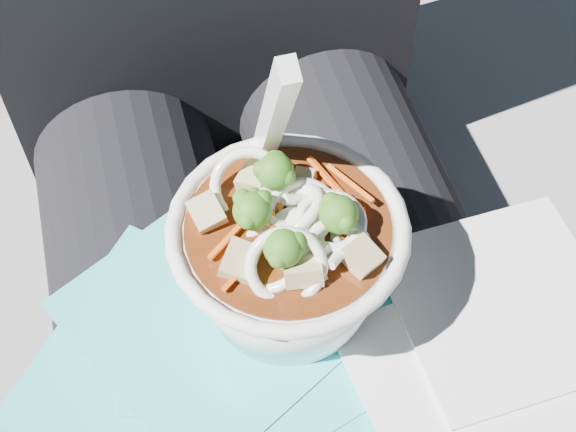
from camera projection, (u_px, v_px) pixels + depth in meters
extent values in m
cube|color=slate|center=(258.00, 366.00, 0.93)|extent=(1.05, 0.61, 0.49)
cylinder|color=black|center=(173.00, 392.00, 0.57)|extent=(0.15, 0.48, 0.15)
cylinder|color=black|center=(410.00, 333.00, 0.60)|extent=(0.15, 0.48, 0.15)
cube|color=#2EBDC0|center=(323.00, 361.00, 0.50)|extent=(0.20, 0.18, 0.00)
cube|color=#2EBDC0|center=(150.00, 355.00, 0.50)|extent=(0.20, 0.20, 0.00)
cube|color=#2EBDC0|center=(261.00, 320.00, 0.51)|extent=(0.20, 0.17, 0.00)
cube|color=#2EBDC0|center=(319.00, 380.00, 0.49)|extent=(0.21, 0.19, 0.00)
cube|color=#2EBDC0|center=(300.00, 312.00, 0.51)|extent=(0.19, 0.20, 0.00)
cube|color=#2EBDC0|center=(339.00, 329.00, 0.50)|extent=(0.17, 0.17, 0.00)
cube|color=#2EBDC0|center=(344.00, 357.00, 0.49)|extent=(0.17, 0.20, 0.00)
cube|color=#2EBDC0|center=(283.00, 334.00, 0.50)|extent=(0.18, 0.17, 0.00)
cube|color=#2EBDC0|center=(217.00, 309.00, 0.51)|extent=(0.22, 0.22, 0.00)
cube|color=white|center=(457.00, 378.00, 0.48)|extent=(0.13, 0.13, 0.00)
cube|color=white|center=(504.00, 303.00, 0.50)|extent=(0.14, 0.14, 0.00)
torus|color=white|center=(288.00, 228.00, 0.45)|extent=(0.14, 0.14, 0.01)
cylinder|color=#481D0A|center=(288.00, 231.00, 0.45)|extent=(0.12, 0.12, 0.01)
torus|color=white|center=(303.00, 216.00, 0.45)|extent=(0.05, 0.05, 0.03)
torus|color=white|center=(277.00, 209.00, 0.45)|extent=(0.04, 0.04, 0.02)
torus|color=white|center=(338.00, 252.00, 0.43)|extent=(0.06, 0.05, 0.03)
torus|color=white|center=(309.00, 248.00, 0.44)|extent=(0.04, 0.04, 0.02)
torus|color=white|center=(286.00, 267.00, 0.42)|extent=(0.06, 0.05, 0.05)
torus|color=white|center=(289.00, 216.00, 0.45)|extent=(0.06, 0.06, 0.02)
torus|color=white|center=(271.00, 257.00, 0.44)|extent=(0.06, 0.06, 0.03)
torus|color=white|center=(294.00, 211.00, 0.45)|extent=(0.04, 0.05, 0.04)
torus|color=white|center=(249.00, 187.00, 0.46)|extent=(0.06, 0.05, 0.05)
torus|color=white|center=(331.00, 221.00, 0.44)|extent=(0.06, 0.06, 0.01)
torus|color=white|center=(305.00, 221.00, 0.45)|extent=(0.05, 0.05, 0.04)
cylinder|color=white|center=(345.00, 248.00, 0.43)|extent=(0.03, 0.03, 0.01)
cylinder|color=white|center=(313.00, 238.00, 0.44)|extent=(0.03, 0.02, 0.01)
cylinder|color=white|center=(306.00, 240.00, 0.44)|extent=(0.02, 0.03, 0.02)
cylinder|color=white|center=(303.00, 199.00, 0.45)|extent=(0.03, 0.01, 0.02)
cylinder|color=white|center=(325.00, 222.00, 0.44)|extent=(0.03, 0.02, 0.01)
cylinder|color=white|center=(321.00, 222.00, 0.44)|extent=(0.03, 0.01, 0.01)
cylinder|color=olive|center=(338.00, 227.00, 0.44)|extent=(0.01, 0.01, 0.01)
sphere|color=#265F15|center=(339.00, 214.00, 0.43)|extent=(0.02, 0.02, 0.02)
sphere|color=#265F15|center=(346.00, 222.00, 0.43)|extent=(0.01, 0.01, 0.01)
sphere|color=#265F15|center=(331.00, 202.00, 0.43)|extent=(0.01, 0.01, 0.01)
sphere|color=#265F15|center=(327.00, 208.00, 0.44)|extent=(0.01, 0.01, 0.01)
sphere|color=#265F15|center=(336.00, 203.00, 0.44)|extent=(0.01, 0.01, 0.01)
cylinder|color=olive|center=(276.00, 184.00, 0.46)|extent=(0.01, 0.01, 0.01)
sphere|color=#265F15|center=(275.00, 171.00, 0.45)|extent=(0.02, 0.02, 0.02)
sphere|color=#265F15|center=(286.00, 176.00, 0.45)|extent=(0.01, 0.01, 0.01)
sphere|color=#265F15|center=(278.00, 160.00, 0.45)|extent=(0.01, 0.01, 0.01)
sphere|color=#265F15|center=(274.00, 160.00, 0.45)|extent=(0.01, 0.01, 0.01)
sphere|color=#265F15|center=(262.00, 170.00, 0.45)|extent=(0.01, 0.01, 0.01)
cylinder|color=olive|center=(253.00, 223.00, 0.44)|extent=(0.01, 0.01, 0.01)
sphere|color=#265F15|center=(252.00, 211.00, 0.43)|extent=(0.02, 0.02, 0.02)
sphere|color=#265F15|center=(263.00, 200.00, 0.43)|extent=(0.01, 0.01, 0.01)
sphere|color=#265F15|center=(253.00, 197.00, 0.44)|extent=(0.01, 0.01, 0.01)
sphere|color=#265F15|center=(243.00, 198.00, 0.43)|extent=(0.01, 0.01, 0.01)
sphere|color=#265F15|center=(247.00, 220.00, 0.43)|extent=(0.01, 0.01, 0.01)
cylinder|color=olive|center=(284.00, 260.00, 0.43)|extent=(0.01, 0.01, 0.01)
sphere|color=#265F15|center=(284.00, 248.00, 0.42)|extent=(0.02, 0.02, 0.02)
sphere|color=#265F15|center=(297.00, 241.00, 0.42)|extent=(0.01, 0.01, 0.01)
sphere|color=#265F15|center=(278.00, 258.00, 0.42)|extent=(0.01, 0.01, 0.01)
sphere|color=#265F15|center=(284.00, 236.00, 0.43)|extent=(0.01, 0.01, 0.01)
sphere|color=#265F15|center=(297.00, 242.00, 0.42)|extent=(0.01, 0.01, 0.01)
cube|color=#FF5F15|center=(279.00, 206.00, 0.45)|extent=(0.00, 0.04, 0.01)
cube|color=#FF5F15|center=(312.00, 222.00, 0.45)|extent=(0.04, 0.03, 0.02)
cube|color=#FF5F15|center=(242.00, 270.00, 0.43)|extent=(0.03, 0.02, 0.01)
cube|color=#FF5F15|center=(229.00, 237.00, 0.44)|extent=(0.03, 0.02, 0.00)
cube|color=#FF5F15|center=(336.00, 221.00, 0.45)|extent=(0.04, 0.01, 0.01)
cube|color=#FF5F15|center=(350.00, 183.00, 0.46)|extent=(0.02, 0.04, 0.01)
cube|color=#FF5F15|center=(272.00, 234.00, 0.43)|extent=(0.01, 0.04, 0.01)
cube|color=#FF5F15|center=(328.00, 179.00, 0.47)|extent=(0.02, 0.03, 0.01)
cube|color=tan|center=(341.00, 215.00, 0.45)|extent=(0.02, 0.01, 0.01)
cube|color=tan|center=(303.00, 184.00, 0.47)|extent=(0.02, 0.02, 0.01)
cube|color=tan|center=(256.00, 178.00, 0.46)|extent=(0.03, 0.03, 0.01)
cube|color=tan|center=(207.00, 213.00, 0.45)|extent=(0.02, 0.02, 0.02)
cube|color=tan|center=(240.00, 262.00, 0.43)|extent=(0.03, 0.03, 0.02)
cube|color=tan|center=(303.00, 268.00, 0.43)|extent=(0.02, 0.02, 0.02)
cube|color=tan|center=(362.00, 257.00, 0.43)|extent=(0.02, 0.03, 0.01)
ellipsoid|color=white|center=(297.00, 236.00, 0.44)|extent=(0.03, 0.04, 0.01)
cube|color=white|center=(275.00, 114.00, 0.42)|extent=(0.01, 0.07, 0.12)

